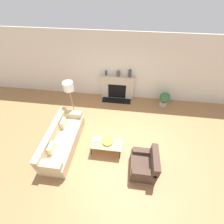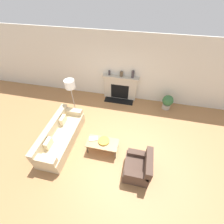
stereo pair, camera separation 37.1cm
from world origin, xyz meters
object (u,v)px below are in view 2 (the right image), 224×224
Objects in this scene: armchair_near at (139,167)px; couch at (60,136)px; potted_plant at (168,102)px; mantel_vase_center_left at (121,74)px; book at (93,138)px; mantel_vase_center_right at (133,74)px; coffee_table at (103,143)px; floor_lamp at (70,87)px; fireplace at (120,88)px; bowl at (104,141)px; mantel_vase_left at (109,73)px.

couch is at bearing -101.18° from armchair_near.
mantel_vase_center_left is at bearing 171.38° from potted_plant.
book is 1.06× the size of mantel_vase_center_right.
floor_lamp reaches higher than coffee_table.
couch is 3.50m from mantel_vase_center_left.
fireplace is at bearing 171.87° from potted_plant.
couch is at bearing -144.39° from potted_plant.
mantel_vase_center_right is (-0.67, 3.51, 1.00)m from armchair_near.
couch is at bearing -118.19° from mantel_vase_center_left.
bowl is 1.78× the size of mantel_vase_left.
bowl is at bearing -115.54° from armchair_near.
mantel_vase_center_right is at bearing 0.00° from mantel_vase_center_left.
fireplace is 7.88× the size of mantel_vase_left.
couch is 1.78m from floor_lamp.
armchair_near reaches higher than bowl.
mantel_vase_left is 1.01m from mantel_vase_center_right.
potted_plant is at bearing -54.39° from couch.
floor_lamp reaches higher than couch.
armchair_near is 1.29× the size of potted_plant.
floor_lamp is (-1.58, 1.39, 0.91)m from bowl.
book is 3.05m from mantel_vase_center_left.
bowl is at bearing -100.09° from mantel_vase_center_right.
potted_plant reaches higher than bowl.
fireplace is 5.22× the size of mantel_vase_center_right.
coffee_table is 0.61× the size of floor_lamp.
mantel_vase_center_right is at bearing 1.61° from fireplace.
couch is 6.29× the size of bowl.
floor_lamp is (-0.03, 1.42, 1.08)m from couch.
couch reaches higher than coffee_table.
book is 0.49× the size of potted_plant.
floor_lamp is at bearing 137.03° from coffee_table.
couch is 2.67× the size of armchair_near.
couch is 1.52m from coffee_table.
fireplace is 0.95× the size of floor_lamp.
armchair_near is 1.33m from coffee_table.
bowl is 3.08m from mantel_vase_left.
coffee_table is 0.35m from book.
mantel_vase_center_right is (2.07, 2.97, 1.00)m from couch.
bowl is 1.18× the size of mantel_vase_center_right.
bowl is (-0.01, -2.92, -0.09)m from fireplace.
mantel_vase_left is at bearing -19.67° from couch.
book is at bearing -87.54° from mantel_vase_left.
book reaches higher than coffee_table.
mantel_vase_center_right is at bearing 168.89° from potted_plant.
mantel_vase_center_right is at bearing -0.00° from mantel_vase_left.
floor_lamp is 2.61m from mantel_vase_center_right.
coffee_table is (-0.05, -2.98, -0.16)m from fireplace.
potted_plant is (2.63, -0.32, -0.89)m from mantel_vase_left.
coffee_table is at bearing -129.18° from potted_plant.
floor_lamp reaches higher than fireplace.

